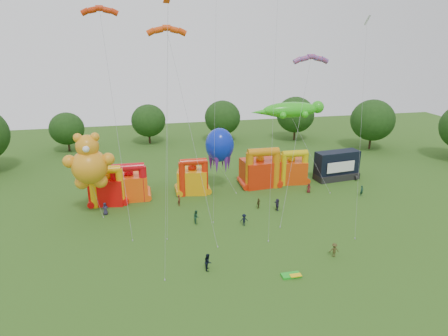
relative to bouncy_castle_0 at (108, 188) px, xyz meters
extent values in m
plane|color=#325A19|center=(15.73, -25.93, -2.36)|extent=(160.00, 160.00, 0.00)
cylinder|color=#352314|center=(54.36, 18.64, -0.50)|extent=(0.44, 0.44, 3.72)
ellipsoid|color=#183710|center=(54.36, 18.64, 4.05)|extent=(9.30, 9.30, 8.89)
cylinder|color=#352314|center=(41.06, 29.54, -0.60)|extent=(0.44, 0.44, 3.51)
ellipsoid|color=#183710|center=(41.06, 29.54, 3.69)|extent=(8.77, 8.78, 8.39)
cylinder|color=#352314|center=(23.98, 31.46, -0.71)|extent=(0.44, 0.44, 3.30)
ellipsoid|color=#183710|center=(23.98, 31.46, 3.32)|extent=(8.25, 8.25, 7.88)
cylinder|color=#352314|center=(7.19, 33.44, -0.81)|extent=(0.44, 0.44, 3.09)
ellipsoid|color=#183710|center=(7.19, 33.44, 2.96)|extent=(7.73, 7.72, 7.38)
cylinder|color=#352314|center=(-10.02, 30.45, -0.92)|extent=(0.44, 0.44, 2.88)
ellipsoid|color=#183710|center=(-10.02, 30.45, 2.60)|extent=(7.20, 7.20, 6.88)
cube|color=red|center=(0.00, 0.27, -0.39)|extent=(5.43, 4.63, 3.94)
cylinder|color=#F3AA0C|center=(-1.89, -1.14, 0.46)|extent=(1.07, 1.07, 5.63)
cylinder|color=#F3AA0C|center=(1.89, -1.14, 0.46)|extent=(1.07, 1.07, 5.63)
cylinder|color=#F3AA0C|center=(0.00, -1.14, 3.27)|extent=(4.32, 1.12, 1.12)
sphere|color=#F3AA0C|center=(0.00, 0.27, 1.88)|extent=(1.40, 1.40, 1.40)
cube|color=#FF520D|center=(3.18, 1.30, -0.44)|extent=(5.29, 4.24, 3.84)
cylinder|color=red|center=(1.12, -0.23, 0.38)|extent=(1.16, 1.16, 5.49)
cylinder|color=red|center=(5.23, -0.23, 0.38)|extent=(1.16, 1.16, 5.49)
cylinder|color=red|center=(3.18, -0.23, 3.13)|extent=(4.70, 1.22, 1.22)
sphere|color=red|center=(3.18, 1.30, 1.78)|extent=(1.40, 1.40, 1.40)
cube|color=orange|center=(12.92, 1.74, -0.44)|extent=(5.17, 4.43, 3.84)
cylinder|color=red|center=(11.14, 0.42, 0.38)|extent=(1.01, 1.01, 5.49)
cylinder|color=red|center=(14.71, 0.42, 0.38)|extent=(1.01, 1.01, 5.49)
cylinder|color=red|center=(12.92, 0.42, 3.13)|extent=(4.07, 1.06, 1.06)
sphere|color=red|center=(12.92, 1.74, 1.78)|extent=(1.40, 1.40, 1.40)
cube|color=red|center=(24.30, 2.64, -0.20)|extent=(6.19, 5.18, 4.33)
cylinder|color=orange|center=(22.07, 0.98, 0.73)|extent=(1.26, 1.26, 6.18)
cylinder|color=orange|center=(26.53, 0.98, 0.73)|extent=(1.26, 1.26, 6.18)
cylinder|color=orange|center=(24.30, 0.98, 3.82)|extent=(5.10, 1.32, 1.32)
sphere|color=orange|center=(24.30, 2.64, 2.27)|extent=(1.40, 1.40, 1.40)
cube|color=#D83F0B|center=(29.90, 2.94, -0.46)|extent=(5.25, 4.39, 3.80)
cylinder|color=#D6B60B|center=(28.00, 1.54, 0.36)|extent=(1.07, 1.07, 5.43)
cylinder|color=#D6B60B|center=(31.79, 1.54, 0.36)|extent=(1.07, 1.07, 5.43)
cylinder|color=#D6B60B|center=(29.90, 1.54, 3.07)|extent=(4.32, 1.12, 1.12)
sphere|color=#D6B60B|center=(29.90, 2.94, 1.74)|extent=(1.40, 1.40, 1.40)
cube|color=black|center=(38.22, 2.46, -1.81)|extent=(8.04, 3.87, 1.10)
cube|color=black|center=(38.22, 2.66, 0.67)|extent=(7.99, 3.50, 3.87)
cube|color=white|center=(38.22, 1.15, 0.29)|extent=(5.30, 0.77, 1.82)
cylinder|color=black|center=(35.13, 1.30, -1.96)|extent=(0.30, 0.90, 0.90)
cylinder|color=black|center=(41.31, 1.30, -1.96)|extent=(0.30, 0.90, 0.90)
sphere|color=orange|center=(-1.65, -4.15, 4.91)|extent=(4.76, 4.76, 4.76)
sphere|color=orange|center=(-1.65, -4.15, 7.72)|extent=(3.03, 3.03, 3.03)
sphere|color=orange|center=(-2.73, -4.15, 8.91)|extent=(1.19, 1.19, 1.19)
sphere|color=orange|center=(-0.56, -4.15, 8.91)|extent=(1.19, 1.19, 1.19)
sphere|color=orange|center=(-4.14, -4.15, 5.77)|extent=(1.73, 1.73, 1.73)
sphere|color=orange|center=(0.84, -4.15, 5.77)|extent=(1.73, 1.73, 1.73)
sphere|color=orange|center=(-2.84, -4.15, 2.74)|extent=(1.95, 1.95, 1.95)
sphere|color=orange|center=(-0.46, -4.15, 2.74)|extent=(1.95, 1.95, 1.95)
sphere|color=white|center=(-1.65, -5.61, 7.72)|extent=(0.87, 0.87, 0.87)
ellipsoid|color=green|center=(30.52, 5.91, 9.51)|extent=(9.95, 3.11, 2.64)
sphere|color=green|center=(35.38, 5.91, 9.80)|extent=(2.14, 2.14, 2.14)
cone|color=green|center=(25.47, 5.91, 9.31)|extent=(3.89, 1.55, 1.55)
sphere|color=green|center=(32.47, 7.47, 8.92)|extent=(1.17, 1.17, 1.17)
sphere|color=green|center=(32.47, 4.36, 8.92)|extent=(1.17, 1.17, 1.17)
sphere|color=green|center=(28.58, 7.47, 8.92)|extent=(1.17, 1.17, 1.17)
sphere|color=green|center=(28.58, 4.36, 8.92)|extent=(1.17, 1.17, 1.17)
ellipsoid|color=#0B22B3|center=(17.38, 1.89, 5.15)|extent=(4.49, 4.49, 5.38)
cone|color=#591E8C|center=(18.83, 1.89, 2.68)|extent=(1.01, 1.01, 3.59)
cone|color=#591E8C|center=(18.10, 3.15, 2.68)|extent=(1.01, 1.01, 3.59)
cone|color=#591E8C|center=(16.65, 3.15, 2.68)|extent=(1.01, 1.01, 3.59)
cone|color=#591E8C|center=(15.92, 1.89, 2.68)|extent=(1.01, 1.01, 3.59)
cone|color=#591E8C|center=(16.65, 0.62, 2.68)|extent=(1.01, 1.01, 3.59)
cone|color=#591E8C|center=(18.10, 0.62, 2.68)|extent=(1.01, 1.01, 3.59)
cube|color=silver|center=(32.51, -11.80, 23.31)|extent=(1.02, 1.02, 1.10)
cube|color=green|center=(19.84, -23.72, -2.24)|extent=(2.01, 1.02, 0.24)
cube|color=yellow|center=(20.24, -24.02, -2.10)|extent=(1.21, 0.61, 0.10)
imported|color=#272239|center=(-0.21, -4.14, -1.45)|extent=(1.02, 0.82, 1.81)
imported|color=#5A2319|center=(10.24, -3.22, -1.50)|extent=(0.54, 0.71, 1.72)
imported|color=#1A4129|center=(11.89, -9.38, -1.43)|extent=(0.71, 0.91, 1.86)
imported|color=black|center=(17.96, -11.37, -1.54)|extent=(1.09, 0.67, 1.64)
imported|color=#46401C|center=(21.42, -6.50, -1.57)|extent=(0.93, 0.91, 1.57)
imported|color=#29243C|center=(23.84, -7.73, -1.47)|extent=(0.59, 1.67, 1.78)
imported|color=#541819|center=(30.98, -2.41, -1.59)|extent=(0.88, 0.75, 1.54)
imported|color=#163728|center=(38.54, -5.40, -1.50)|extent=(0.73, 0.61, 1.72)
imported|color=black|center=(11.53, -20.67, -1.40)|extent=(0.89, 1.06, 1.92)
imported|color=#3F3A19|center=(26.03, -21.03, -1.52)|extent=(1.17, 0.78, 1.68)
camera|label=1|loc=(5.50, -57.47, 21.89)|focal=32.00mm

